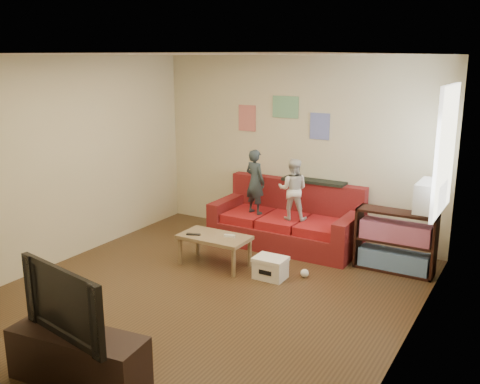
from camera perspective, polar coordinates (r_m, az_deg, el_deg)
The scene contains 17 objects.
room_shell at distance 5.88m, azimuth -3.92°, elevation 1.17°, with size 4.52×5.02×2.72m.
sofa at distance 7.85m, azimuth 5.10°, elevation -3.33°, with size 2.12×0.97×0.93m.
child_a at distance 7.73m, azimuth 1.62°, elevation 1.11°, with size 0.34×0.23×0.95m, color #273238.
child_b at distance 7.48m, azimuth 5.66°, elevation 0.29°, with size 0.42×0.33×0.87m, color silver.
coffee_table at distance 7.01m, azimuth -2.74°, elevation -5.12°, with size 0.92×0.50×0.41m.
remote at distance 7.02m, azimuth -5.00°, elevation -4.52°, with size 0.18×0.05×0.02m, color black.
game_controller at distance 6.92m, azimuth -1.13°, elevation -4.70°, with size 0.15×0.04×0.03m, color silver.
bookshelf at distance 7.10m, azimuth 16.21°, elevation -5.41°, with size 0.99×0.30×0.80m.
window at distance 6.55m, azimuth 21.06°, elevation 4.19°, with size 0.04×1.08×1.48m, color white.
ac_unit at distance 6.68m, azimuth 19.63°, elevation -0.43°, with size 0.28×0.55×0.35m, color #B7B2A3.
artwork_left at distance 8.34m, azimuth 0.77°, elevation 7.89°, with size 0.30×0.01×0.40m, color #D87266.
artwork_center at distance 8.02m, azimuth 4.87°, elevation 9.02°, with size 0.42×0.01×0.32m, color #72B27F.
artwork_right at distance 7.83m, azimuth 8.50°, elevation 6.94°, with size 0.30×0.01×0.38m, color #727FCC.
file_box at distance 6.69m, azimuth 3.27°, elevation -8.05°, with size 0.40×0.30×0.27m.
tv_stand at distance 4.88m, azimuth -16.84°, elevation -16.56°, with size 1.21×0.40×0.45m, color black.
television at distance 4.64m, azimuth -17.32°, elevation -10.88°, with size 1.07×0.14×0.61m, color black.
tissue at distance 6.79m, azimuth 6.91°, elevation -8.59°, with size 0.10×0.10×0.10m, color white.
Camera 1 is at (3.21, -4.74, 2.68)m, focal length 40.00 mm.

